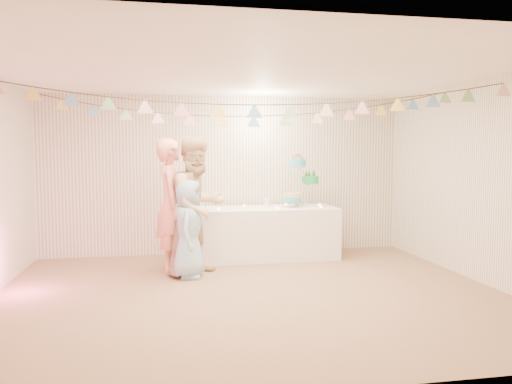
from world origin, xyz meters
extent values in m
plane|color=#826146|center=(0.00, 0.00, 0.00)|extent=(6.00, 6.00, 0.00)
plane|color=white|center=(0.00, 0.00, 2.60)|extent=(6.00, 6.00, 0.00)
plane|color=white|center=(0.00, 2.50, 1.30)|extent=(6.00, 6.00, 0.00)
plane|color=white|center=(0.00, -2.50, 1.30)|extent=(6.00, 6.00, 0.00)
plane|color=white|center=(3.00, 0.00, 1.30)|extent=(5.00, 5.00, 0.00)
cube|color=white|center=(0.60, 1.96, 0.40)|extent=(2.15, 0.86, 0.81)
cylinder|color=white|center=(0.03, 1.91, 0.76)|extent=(0.31, 0.31, 0.02)
imported|color=#FF9885|center=(-0.90, 1.36, 0.94)|extent=(0.49, 0.71, 1.87)
imported|color=#DDB788|center=(-0.56, 1.10, 0.95)|extent=(1.17, 1.12, 1.89)
imported|color=#96BDD5|center=(-0.69, 0.93, 0.66)|extent=(0.54, 0.71, 1.31)
cylinder|color=#FFD88C|center=(-0.20, 1.81, 0.82)|extent=(0.04, 0.04, 0.03)
cylinder|color=#FFD88C|center=(0.25, 2.14, 0.82)|extent=(0.04, 0.04, 0.03)
cylinder|color=#FFD88C|center=(0.70, 1.74, 0.82)|extent=(0.04, 0.04, 0.03)
cylinder|color=#FFD88C|center=(0.95, 2.18, 0.82)|extent=(0.04, 0.04, 0.03)
cylinder|color=#FFD88C|center=(1.42, 1.78, 0.82)|extent=(0.04, 0.04, 0.03)
cylinder|color=#FFD88C|center=(1.50, 2.11, 0.82)|extent=(0.04, 0.04, 0.03)
camera|label=1|loc=(-0.99, -5.73, 1.68)|focal=35.00mm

